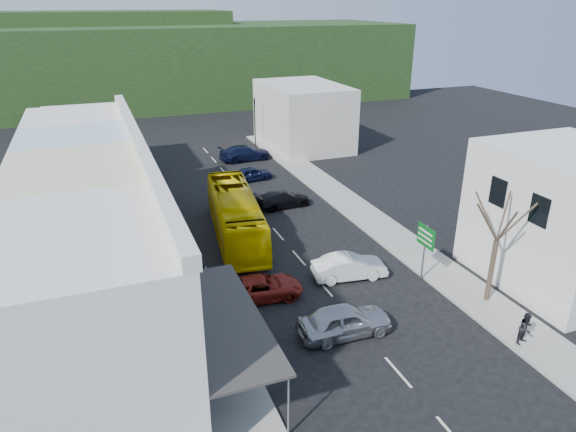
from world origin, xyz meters
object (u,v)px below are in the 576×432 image
object	(u,v)px
car_silver	(345,323)
pedestrian_right	(526,328)
bus	(235,217)
street_tree	(496,240)
car_red	(261,287)
pedestrian_left	(204,269)
car_white	(349,267)
traffic_signal	(255,122)
direction_sign	(424,253)

from	to	relation	value
car_silver	pedestrian_right	size ratio (longest dim) A/B	2.59
bus	street_tree	bearing A→B (deg)	-43.28
car_red	street_tree	xyz separation A→B (m)	(11.63, -4.90, 3.10)
car_red	pedestrian_left	distance (m)	3.81
pedestrian_right	street_tree	size ratio (longest dim) A/B	0.22
street_tree	pedestrian_right	bearing A→B (deg)	-105.23
pedestrian_right	bus	bearing A→B (deg)	105.32
car_silver	car_white	xyz separation A→B (m)	(2.87, 5.06, 0.00)
pedestrian_right	traffic_signal	bearing A→B (deg)	77.11
car_silver	street_tree	xyz separation A→B (m)	(8.83, -0.10, 3.10)
bus	street_tree	size ratio (longest dim) A/B	1.53
bus	pedestrian_right	distance (m)	19.70
car_silver	street_tree	world-z (taller)	street_tree
car_silver	direction_sign	distance (m)	7.61
car_white	pedestrian_left	xyz separation A→B (m)	(-8.36, 2.42, 0.30)
car_silver	street_tree	size ratio (longest dim) A/B	0.58
car_red	car_white	bearing A→B (deg)	-81.98
pedestrian_right	car_white	bearing A→B (deg)	104.41
pedestrian_right	traffic_signal	world-z (taller)	traffic_signal
car_silver	car_white	distance (m)	5.82
car_white	traffic_signal	xyz separation A→B (m)	(3.94, 31.17, 2.07)
bus	car_red	xyz separation A→B (m)	(-0.86, -8.40, -0.85)
bus	direction_sign	world-z (taller)	direction_sign
car_white	direction_sign	xyz separation A→B (m)	(3.94, -1.84, 1.11)
car_silver	traffic_signal	size ratio (longest dim) A/B	0.79
car_silver	pedestrian_left	size ratio (longest dim) A/B	2.59
car_white	direction_sign	world-z (taller)	direction_sign
street_tree	pedestrian_left	bearing A→B (deg)	152.11
direction_sign	bus	bearing A→B (deg)	131.76
pedestrian_left	traffic_signal	size ratio (longest dim) A/B	0.31
pedestrian_right	car_silver	bearing A→B (deg)	138.97
pedestrian_right	car_red	bearing A→B (deg)	126.24
car_white	street_tree	bearing A→B (deg)	-123.07
pedestrian_left	bus	bearing A→B (deg)	-30.92
direction_sign	street_tree	xyz separation A→B (m)	(2.02, -3.32, 1.98)
car_silver	direction_sign	size ratio (longest dim) A/B	1.21
direction_sign	traffic_signal	size ratio (longest dim) A/B	0.65
traffic_signal	car_silver	bearing A→B (deg)	97.94
bus	car_white	xyz separation A→B (m)	(4.81, -8.14, -0.85)
pedestrian_left	direction_sign	world-z (taller)	direction_sign
car_red	pedestrian_right	distance (m)	13.72
bus	street_tree	distance (m)	17.26
car_silver	pedestrian_right	bearing A→B (deg)	-114.83
car_white	traffic_signal	world-z (taller)	traffic_signal
pedestrian_left	traffic_signal	world-z (taller)	traffic_signal
car_red	direction_sign	distance (m)	9.80
car_red	direction_sign	xyz separation A→B (m)	(9.61, -1.58, 1.11)
bus	car_silver	xyz separation A→B (m)	(1.95, -13.20, -0.85)
car_red	pedestrian_right	xyz separation A→B (m)	(10.59, -8.72, 0.30)
direction_sign	car_white	bearing A→B (deg)	155.48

